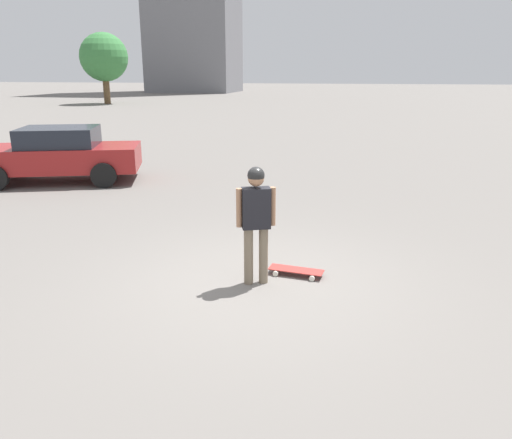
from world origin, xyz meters
The scene contains 5 objects.
ground_plane centered at (0.00, 0.00, 0.00)m, with size 220.00×220.00×0.00m, color slate.
person centered at (0.00, 0.00, 1.01)m, with size 0.51×0.32×1.65m.
skateboard centered at (-0.52, -0.38, 0.07)m, with size 0.82×0.38×0.09m.
car_parked_near centered at (6.44, -5.46, 0.74)m, with size 4.54×2.99×1.44m.
tree_distant centered at (20.73, -35.72, 3.94)m, with size 4.13×4.13×6.03m.
Camera 1 is at (-1.28, 6.31, 2.86)m, focal length 35.00 mm.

